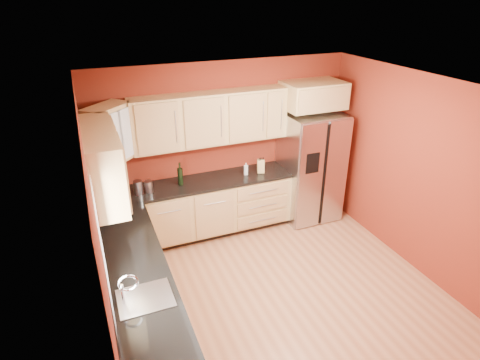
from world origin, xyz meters
The scene contains 23 objects.
floor centered at (0.00, 0.00, 0.00)m, with size 4.00×4.00×0.00m, color #9E5F3D.
ceiling centered at (0.00, 0.00, 2.60)m, with size 4.00×4.00×0.00m, color silver.
wall_back centered at (0.00, 2.00, 1.30)m, with size 4.00×0.04×2.60m, color maroon.
wall_front centered at (0.00, -2.00, 1.30)m, with size 4.00×0.04×2.60m, color maroon.
wall_left centered at (-2.00, 0.00, 1.30)m, with size 0.04×4.00×2.60m, color maroon.
wall_right centered at (2.00, 0.00, 1.30)m, with size 0.04×4.00×2.60m, color maroon.
base_cabinets_back centered at (-0.55, 1.70, 0.44)m, with size 2.90×0.60×0.88m, color tan.
base_cabinets_left centered at (-1.70, 0.00, 0.44)m, with size 0.60×2.80×0.88m, color tan.
countertop_back centered at (-0.55, 1.69, 0.90)m, with size 2.90×0.62×0.04m, color black.
countertop_left centered at (-1.69, 0.00, 0.90)m, with size 0.62×2.80×0.04m, color black.
upper_cabinets_back centered at (-0.25, 1.83, 1.83)m, with size 2.30×0.33×0.75m, color tan.
upper_cabinets_left centered at (-1.83, 0.72, 1.83)m, with size 0.33×1.35×0.75m, color tan.
corner_upper_cabinet centered at (-1.67, 1.67, 1.83)m, with size 0.62×0.33×0.75m, color tan.
over_fridge_cabinet centered at (1.35, 1.70, 2.05)m, with size 0.92×0.60×0.40m, color tan.
refrigerator centered at (1.35, 1.62, 0.89)m, with size 0.90×0.75×1.78m, color #B4B4B9.
window centered at (-1.98, -0.50, 1.55)m, with size 0.03×0.90×1.00m, color white.
sink_faucet centered at (-1.69, -0.50, 1.07)m, with size 0.50×0.42×0.30m, color silver, non-canonical shape.
canister_left centered at (-1.26, 1.63, 1.01)m, with size 0.11×0.11×0.18m, color #B4B4B9.
canister_right centered at (-1.40, 1.63, 1.02)m, with size 0.12×0.12×0.20m, color #B4B4B9.
wine_bottle_a centered at (-1.59, 1.68, 1.11)m, with size 0.08×0.08×0.37m, color black, non-canonical shape.
wine_bottle_b centered at (-0.78, 1.71, 1.09)m, with size 0.08×0.08×0.35m, color black, non-canonical shape.
knife_block centered at (0.48, 1.66, 1.03)m, with size 0.11×0.10×0.21m, color tan.
soap_dispenser centered at (0.23, 1.67, 1.02)m, with size 0.06×0.06×0.19m, color white.
Camera 1 is at (-1.95, -3.49, 3.52)m, focal length 30.00 mm.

